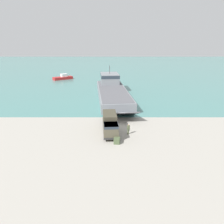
{
  "coord_description": "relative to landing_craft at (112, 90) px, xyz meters",
  "views": [
    {
      "loc": [
        -1.46,
        -36.76,
        14.67
      ],
      "look_at": [
        -1.54,
        2.07,
        2.0
      ],
      "focal_mm": 35.0,
      "sensor_mm": 36.0,
      "label": 1
    }
  ],
  "objects": [
    {
      "name": "ground_plane",
      "position": [
        1.52,
        -22.71,
        -1.84
      ],
      "size": [
        240.0,
        240.0,
        0.0
      ],
      "primitive_type": "plane",
      "color": "#9E998E"
    },
    {
      "name": "water_surface",
      "position": [
        1.52,
        72.03,
        -1.84
      ],
      "size": [
        240.0,
        180.0,
        0.01
      ],
      "primitive_type": "cube",
      "color": "#477F7A",
      "rests_on": "ground_plane"
    },
    {
      "name": "landing_craft",
      "position": [
        0.0,
        0.0,
        0.0
      ],
      "size": [
        10.14,
        34.25,
        7.62
      ],
      "rotation": [
        0.0,
        0.0,
        0.09
      ],
      "color": "gray",
      "rests_on": "ground_plane"
    },
    {
      "name": "military_truck",
      "position": [
        -0.26,
        -25.71,
        -0.25
      ],
      "size": [
        2.79,
        7.21,
        3.12
      ],
      "rotation": [
        0.0,
        0.0,
        -1.51
      ],
      "color": "#4C4738",
      "rests_on": "ground_plane"
    },
    {
      "name": "soldier_on_ramp",
      "position": [
        2.75,
        -26.28,
        -0.83
      ],
      "size": [
        0.5,
        0.38,
        1.75
      ],
      "rotation": [
        0.0,
        0.0,
        5.07
      ],
      "color": "#566042",
      "rests_on": "ground_plane"
    },
    {
      "name": "moored_boat_a",
      "position": [
        -19.57,
        27.82,
        -1.11
      ],
      "size": [
        7.85,
        6.64,
        2.21
      ],
      "rotation": [
        0.0,
        0.0,
        2.18
      ],
      "color": "#B22323",
      "rests_on": "ground_plane"
    },
    {
      "name": "cargo_crate",
      "position": [
        0.79,
        -29.65,
        -1.41
      ],
      "size": [
        1.01,
        1.16,
        0.88
      ],
      "primitive_type": "cube",
      "rotation": [
        0.0,
        0.0,
        -0.13
      ],
      "color": "#475638",
      "rests_on": "ground_plane"
    }
  ]
}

